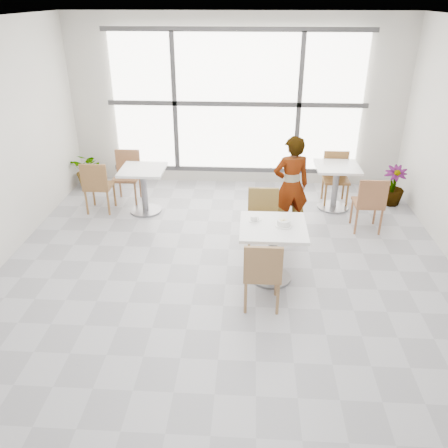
# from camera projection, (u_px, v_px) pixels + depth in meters

# --- Properties ---
(floor) EXTENTS (7.00, 7.00, 0.00)m
(floor) POSITION_uv_depth(u_px,v_px,m) (225.00, 284.00, 5.69)
(floor) COLOR #9E9EA5
(floor) RESTS_ON ground
(ceiling) EXTENTS (7.00, 7.00, 0.00)m
(ceiling) POSITION_uv_depth(u_px,v_px,m) (226.00, 22.00, 4.33)
(ceiling) COLOR white
(ceiling) RESTS_ON ground
(wall_back) EXTENTS (6.00, 0.00, 6.00)m
(wall_back) POSITION_uv_depth(u_px,v_px,m) (237.00, 103.00, 8.12)
(wall_back) COLOR silver
(wall_back) RESTS_ON ground
(window) EXTENTS (4.60, 0.07, 2.52)m
(window) POSITION_uv_depth(u_px,v_px,m) (236.00, 104.00, 8.07)
(window) COLOR white
(window) RESTS_ON ground
(main_table) EXTENTS (0.80, 0.80, 0.75)m
(main_table) POSITION_uv_depth(u_px,v_px,m) (272.00, 242.00, 5.58)
(main_table) COLOR white
(main_table) RESTS_ON ground
(chair_near) EXTENTS (0.42, 0.42, 0.87)m
(chair_near) POSITION_uv_depth(u_px,v_px,m) (262.00, 271.00, 5.04)
(chair_near) COLOR olive
(chair_near) RESTS_ON ground
(chair_far) EXTENTS (0.42, 0.42, 0.87)m
(chair_far) POSITION_uv_depth(u_px,v_px,m) (263.00, 216.00, 6.30)
(chair_far) COLOR olive
(chair_far) RESTS_ON ground
(oatmeal_bowl) EXTENTS (0.21, 0.21, 0.09)m
(oatmeal_bowl) POSITION_uv_depth(u_px,v_px,m) (284.00, 223.00, 5.46)
(oatmeal_bowl) COLOR white
(oatmeal_bowl) RESTS_ON main_table
(coffee_cup) EXTENTS (0.16, 0.13, 0.07)m
(coffee_cup) POSITION_uv_depth(u_px,v_px,m) (254.00, 219.00, 5.58)
(coffee_cup) COLOR white
(coffee_cup) RESTS_ON main_table
(person) EXTENTS (0.61, 0.47, 1.49)m
(person) POSITION_uv_depth(u_px,v_px,m) (291.00, 186.00, 6.63)
(person) COLOR black
(person) RESTS_ON ground
(bg_table_left) EXTENTS (0.70, 0.70, 0.75)m
(bg_table_left) POSITION_uv_depth(u_px,v_px,m) (144.00, 184.00, 7.38)
(bg_table_left) COLOR white
(bg_table_left) RESTS_ON ground
(bg_table_right) EXTENTS (0.70, 0.70, 0.75)m
(bg_table_right) POSITION_uv_depth(u_px,v_px,m) (336.00, 181.00, 7.50)
(bg_table_right) COLOR white
(bg_table_right) RESTS_ON ground
(bg_chair_left_near) EXTENTS (0.42, 0.42, 0.87)m
(bg_chair_left_near) POSITION_uv_depth(u_px,v_px,m) (97.00, 184.00, 7.34)
(bg_chair_left_near) COLOR brown
(bg_chair_left_near) RESTS_ON ground
(bg_chair_left_far) EXTENTS (0.42, 0.42, 0.87)m
(bg_chair_left_far) POSITION_uv_depth(u_px,v_px,m) (127.00, 172.00, 7.82)
(bg_chair_left_far) COLOR #996641
(bg_chair_left_far) RESTS_ON ground
(bg_chair_right_near) EXTENTS (0.42, 0.42, 0.87)m
(bg_chair_right_near) POSITION_uv_depth(u_px,v_px,m) (370.00, 201.00, 6.74)
(bg_chair_right_near) COLOR brown
(bg_chair_right_near) RESTS_ON ground
(bg_chair_right_far) EXTENTS (0.42, 0.42, 0.87)m
(bg_chair_right_far) POSITION_uv_depth(u_px,v_px,m) (336.00, 174.00, 7.74)
(bg_chair_right_far) COLOR brown
(bg_chair_right_far) RESTS_ON ground
(plant_left) EXTENTS (0.69, 0.63, 0.67)m
(plant_left) POSITION_uv_depth(u_px,v_px,m) (89.00, 170.00, 8.40)
(plant_left) COLOR #4A7A34
(plant_left) RESTS_ON ground
(plant_right) EXTENTS (0.46, 0.46, 0.68)m
(plant_right) POSITION_uv_depth(u_px,v_px,m) (393.00, 186.00, 7.71)
(plant_right) COLOR #56894B
(plant_right) RESTS_ON ground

